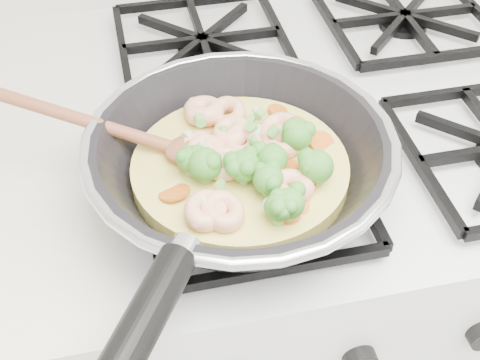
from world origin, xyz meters
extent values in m
cube|color=white|center=(0.00, 1.70, 0.45)|extent=(0.60, 0.60, 0.90)
cube|color=black|center=(0.00, 1.70, 0.91)|extent=(0.56, 0.56, 0.02)
torus|color=silver|center=(-0.16, 1.55, 0.98)|extent=(0.32, 0.32, 0.01)
cylinder|color=black|center=(-0.29, 1.35, 0.98)|extent=(0.12, 0.16, 0.03)
cylinder|color=#E7DA64|center=(-0.16, 1.55, 0.95)|extent=(0.22, 0.22, 0.02)
ellipsoid|color=brown|center=(-0.21, 1.57, 0.96)|extent=(0.07, 0.06, 0.02)
cylinder|color=brown|center=(-0.34, 1.63, 0.99)|extent=(0.24, 0.12, 0.07)
torus|color=#F9BD93|center=(-0.20, 1.57, 0.96)|extent=(0.06, 0.05, 0.03)
torus|color=#F9BD93|center=(-0.20, 1.48, 0.96)|extent=(0.06, 0.06, 0.02)
torus|color=#F9BD93|center=(-0.16, 1.57, 0.96)|extent=(0.06, 0.05, 0.03)
torus|color=#F9BD93|center=(-0.18, 1.54, 0.96)|extent=(0.05, 0.06, 0.02)
torus|color=#F9BD93|center=(-0.12, 1.56, 0.96)|extent=(0.07, 0.07, 0.02)
torus|color=#F9BD93|center=(-0.16, 1.62, 0.96)|extent=(0.06, 0.05, 0.03)
torus|color=#F9BD93|center=(-0.19, 1.63, 0.96)|extent=(0.06, 0.07, 0.02)
torus|color=#F9BD93|center=(-0.11, 1.58, 0.96)|extent=(0.07, 0.07, 0.03)
torus|color=#F9BD93|center=(-0.20, 1.56, 0.96)|extent=(0.07, 0.07, 0.03)
torus|color=#F9BD93|center=(-0.12, 1.50, 0.96)|extent=(0.06, 0.06, 0.02)
torus|color=#F9BD93|center=(-0.16, 1.59, 0.96)|extent=(0.07, 0.07, 0.03)
torus|color=#F9BD93|center=(-0.19, 1.63, 0.96)|extent=(0.07, 0.07, 0.02)
torus|color=#F9BD93|center=(-0.21, 1.49, 0.96)|extent=(0.07, 0.07, 0.03)
ellipsoid|color=#4B9A32|center=(-0.21, 1.55, 0.98)|extent=(0.04, 0.04, 0.03)
ellipsoid|color=#4B9A32|center=(-0.10, 1.51, 0.98)|extent=(0.04, 0.04, 0.03)
ellipsoid|color=#4B9A32|center=(-0.17, 1.53, 0.98)|extent=(0.04, 0.04, 0.03)
ellipsoid|color=#4B9A32|center=(-0.14, 1.47, 0.98)|extent=(0.04, 0.04, 0.03)
ellipsoid|color=#4B9A32|center=(-0.20, 1.54, 0.98)|extent=(0.04, 0.04, 0.03)
ellipsoid|color=#4B9A32|center=(-0.14, 1.53, 0.98)|extent=(0.04, 0.04, 0.03)
ellipsoid|color=#4B9A32|center=(-0.10, 1.56, 0.98)|extent=(0.04, 0.04, 0.03)
ellipsoid|color=#4B9A32|center=(-0.15, 1.47, 0.98)|extent=(0.04, 0.04, 0.03)
ellipsoid|color=#4B9A32|center=(-0.15, 1.50, 0.98)|extent=(0.04, 0.04, 0.03)
cylinder|color=orange|center=(-0.10, 1.59, 0.96)|extent=(0.04, 0.04, 0.00)
cylinder|color=orange|center=(-0.13, 1.47, 0.96)|extent=(0.04, 0.04, 0.01)
cylinder|color=orange|center=(-0.19, 1.59, 0.96)|extent=(0.04, 0.04, 0.01)
cylinder|color=orange|center=(-0.12, 1.48, 0.96)|extent=(0.04, 0.04, 0.01)
cylinder|color=orange|center=(-0.11, 1.51, 0.96)|extent=(0.04, 0.04, 0.01)
cylinder|color=orange|center=(-0.24, 1.52, 0.96)|extent=(0.04, 0.04, 0.01)
cylinder|color=orange|center=(-0.12, 1.53, 0.96)|extent=(0.03, 0.03, 0.01)
cylinder|color=orange|center=(-0.10, 1.62, 0.96)|extent=(0.03, 0.03, 0.01)
cylinder|color=orange|center=(-0.07, 1.56, 0.96)|extent=(0.03, 0.03, 0.01)
cylinder|color=orange|center=(-0.15, 1.59, 0.96)|extent=(0.04, 0.04, 0.01)
cylinder|color=orange|center=(-0.20, 1.56, 0.96)|extent=(0.04, 0.04, 0.01)
cylinder|color=orange|center=(-0.13, 1.59, 0.96)|extent=(0.03, 0.03, 0.01)
cylinder|color=orange|center=(-0.19, 1.49, 0.96)|extent=(0.04, 0.04, 0.00)
cylinder|color=orange|center=(-0.09, 1.60, 0.96)|extent=(0.03, 0.03, 0.00)
cylinder|color=#63B247|center=(-0.14, 1.60, 0.97)|extent=(0.01, 0.01, 0.01)
cylinder|color=#63B247|center=(-0.14, 1.52, 0.97)|extent=(0.01, 0.01, 0.01)
cylinder|color=#63B247|center=(-0.13, 1.56, 0.98)|extent=(0.01, 0.01, 0.01)
cylinder|color=#63B247|center=(-0.17, 1.59, 0.97)|extent=(0.01, 0.01, 0.01)
cylinder|color=#63B247|center=(-0.20, 1.60, 0.98)|extent=(0.01, 0.01, 0.01)
cylinder|color=#63B247|center=(-0.15, 1.56, 0.98)|extent=(0.01, 0.01, 0.01)
cylinder|color=#63B247|center=(-0.13, 1.60, 0.98)|extent=(0.01, 0.01, 0.01)
cylinder|color=#63B247|center=(-0.19, 1.51, 0.97)|extent=(0.01, 0.01, 0.01)
cylinder|color=#63B247|center=(-0.15, 1.58, 0.98)|extent=(0.01, 0.01, 0.01)
cylinder|color=#B2CB8F|center=(-0.21, 1.59, 0.97)|extent=(0.01, 0.01, 0.01)
cylinder|color=#B2CB8F|center=(-0.21, 1.49, 0.97)|extent=(0.01, 0.01, 0.01)
cylinder|color=#B2CB8F|center=(-0.13, 1.61, 0.97)|extent=(0.01, 0.01, 0.01)
cylinder|color=#B2CB8F|center=(-0.13, 1.46, 0.97)|extent=(0.01, 0.01, 0.01)
cylinder|color=#B2CB8F|center=(-0.16, 1.47, 0.97)|extent=(0.01, 0.01, 0.01)
cylinder|color=#63B247|center=(-0.14, 1.46, 0.97)|extent=(0.01, 0.01, 0.01)
cylinder|color=#B2CB8F|center=(-0.15, 1.47, 0.98)|extent=(0.01, 0.01, 0.01)
cylinder|color=#B2CB8F|center=(-0.20, 1.55, 0.98)|extent=(0.01, 0.01, 0.01)
cylinder|color=#B2CB8F|center=(-0.14, 1.58, 0.97)|extent=(0.01, 0.01, 0.01)
camera|label=1|loc=(-0.27, 1.07, 1.41)|focal=49.01mm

